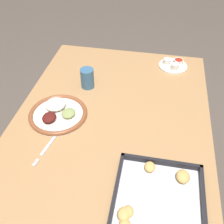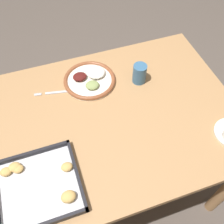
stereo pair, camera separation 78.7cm
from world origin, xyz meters
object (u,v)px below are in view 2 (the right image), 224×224
object	(u,v)px
drinking_cup	(139,74)
dinner_plate	(90,79)
fork	(58,92)
baking_tray	(39,185)

from	to	relation	value
drinking_cup	dinner_plate	bearing A→B (deg)	-18.33
dinner_plate	drinking_cup	world-z (taller)	drinking_cup
dinner_plate	fork	bearing A→B (deg)	7.70
dinner_plate	baking_tray	size ratio (longest dim) A/B	0.83
dinner_plate	drinking_cup	xyz separation A→B (m)	(-0.23, 0.08, 0.04)
dinner_plate	drinking_cup	distance (m)	0.25
baking_tray	fork	bearing A→B (deg)	-111.09
dinner_plate	baking_tray	xyz separation A→B (m)	(0.33, 0.45, -0.00)
baking_tray	drinking_cup	xyz separation A→B (m)	(-0.56, -0.38, 0.04)
fork	drinking_cup	xyz separation A→B (m)	(-0.40, 0.05, 0.05)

